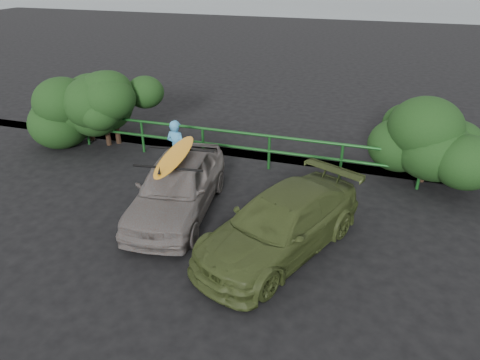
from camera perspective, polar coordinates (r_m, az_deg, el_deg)
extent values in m
plane|color=black|center=(8.65, -11.25, -11.54)|extent=(80.00, 80.00, 0.00)
plane|color=slate|center=(66.08, 15.67, 21.86)|extent=(200.00, 200.00, 0.00)
imported|color=slate|center=(10.01, -8.35, -0.77)|extent=(2.10, 4.17, 1.36)
imported|color=#3B481F|center=(8.69, 5.40, -5.86)|extent=(3.29, 4.52, 1.22)
imported|color=#459AD0|center=(11.70, -8.44, 4.19)|extent=(0.65, 0.48, 1.60)
ellipsoid|color=#FFA01A|center=(9.67, -8.66, 3.24)|extent=(0.79, 2.44, 0.07)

